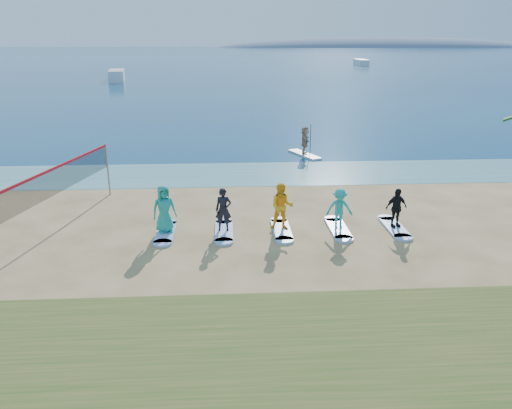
{
  "coord_description": "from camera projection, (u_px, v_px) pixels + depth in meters",
  "views": [
    {
      "loc": [
        -0.8,
        -16.25,
        7.35
      ],
      "look_at": [
        0.29,
        2.0,
        1.1
      ],
      "focal_mm": 35.0,
      "sensor_mm": 36.0,
      "label": 1
    }
  ],
  "objects": [
    {
      "name": "surfboard_3",
      "position": [
        338.0,
        229.0,
        19.79
      ],
      "size": [
        0.7,
        2.2,
        0.09
      ],
      "primitive_type": "cube",
      "color": "#97B8EA",
      "rests_on": "ground"
    },
    {
      "name": "student_0",
      "position": [
        164.0,
        209.0,
        19.09
      ],
      "size": [
        1.06,
        0.88,
        1.86
      ],
      "primitive_type": "imported",
      "rotation": [
        0.0,
        0.0,
        0.37
      ],
      "color": "teal",
      "rests_on": "surfboard_0"
    },
    {
      "name": "boat_offshore_b",
      "position": [
        361.0,
        65.0,
        124.26
      ],
      "size": [
        2.39,
        6.79,
        1.46
      ],
      "primitive_type": "cube",
      "rotation": [
        0.0,
        0.0,
        0.01
      ],
      "color": "silver",
      "rests_on": "ground"
    },
    {
      "name": "surfboard_2",
      "position": [
        281.0,
        230.0,
        19.66
      ],
      "size": [
        0.7,
        2.2,
        0.09
      ],
      "primitive_type": "cube",
      "color": "#97B8EA",
      "rests_on": "ground"
    },
    {
      "name": "ocean",
      "position": [
        227.0,
        57.0,
        168.9
      ],
      "size": [
        600.0,
        600.0,
        0.0
      ],
      "primitive_type": "plane",
      "color": "navy",
      "rests_on": "ground"
    },
    {
      "name": "surfboard_4",
      "position": [
        394.0,
        227.0,
        19.91
      ],
      "size": [
        0.7,
        2.2,
        0.09
      ],
      "primitive_type": "cube",
      "color": "#97B8EA",
      "rests_on": "ground"
    },
    {
      "name": "surfboard_0",
      "position": [
        166.0,
        232.0,
        19.4
      ],
      "size": [
        0.7,
        2.2,
        0.09
      ],
      "primitive_type": "cube",
      "color": "#97B8EA",
      "rests_on": "ground"
    },
    {
      "name": "shallow_water",
      "position": [
        242.0,
        174.0,
        27.69
      ],
      "size": [
        600.0,
        600.0,
        0.0
      ],
      "primitive_type": "plane",
      "color": "teal",
      "rests_on": "ground"
    },
    {
      "name": "student_1",
      "position": [
        223.0,
        210.0,
        19.24
      ],
      "size": [
        0.63,
        0.42,
        1.7
      ],
      "primitive_type": "imported",
      "rotation": [
        0.0,
        0.0,
        -0.03
      ],
      "color": "black",
      "rests_on": "surfboard_1"
    },
    {
      "name": "student_2",
      "position": [
        282.0,
        207.0,
        19.34
      ],
      "size": [
        0.98,
        0.81,
        1.85
      ],
      "primitive_type": "imported",
      "rotation": [
        0.0,
        0.0,
        -0.13
      ],
      "color": "#FFAF1A",
      "rests_on": "surfboard_2"
    },
    {
      "name": "student_4",
      "position": [
        396.0,
        208.0,
        19.64
      ],
      "size": [
        0.99,
        0.59,
        1.58
      ],
      "primitive_type": "imported",
      "rotation": [
        0.0,
        0.0,
        0.24
      ],
      "color": "black",
      "rests_on": "surfboard_4"
    },
    {
      "name": "ground",
      "position": [
        251.0,
        252.0,
        17.78
      ],
      "size": [
        600.0,
        600.0,
        0.0
      ],
      "primitive_type": "plane",
      "color": "tan",
      "rests_on": "ground"
    },
    {
      "name": "volleyball_net",
      "position": [
        53.0,
        182.0,
        19.34
      ],
      "size": [
        2.24,
        8.83,
        2.5
      ],
      "rotation": [
        0.0,
        0.0,
        -0.24
      ],
      "color": "gray",
      "rests_on": "ground"
    },
    {
      "name": "paddleboard",
      "position": [
        304.0,
        155.0,
        31.9
      ],
      "size": [
        1.83,
        3.03,
        0.12
      ],
      "primitive_type": "cube",
      "rotation": [
        0.0,
        0.0,
        0.41
      ],
      "color": "silver",
      "rests_on": "ground"
    },
    {
      "name": "surfboard_1",
      "position": [
        224.0,
        231.0,
        19.53
      ],
      "size": [
        0.7,
        2.2,
        0.09
      ],
      "primitive_type": "cube",
      "color": "#97B8EA",
      "rests_on": "ground"
    },
    {
      "name": "boat_offshore_a",
      "position": [
        117.0,
        81.0,
        82.68
      ],
      "size": [
        3.53,
        8.42,
        1.8
      ],
      "primitive_type": "cube",
      "rotation": [
        0.0,
        0.0,
        0.15
      ],
      "color": "silver",
      "rests_on": "ground"
    },
    {
      "name": "paddleboarder",
      "position": [
        305.0,
        140.0,
        31.6
      ],
      "size": [
        0.73,
        1.66,
        1.73
      ],
      "primitive_type": "imported",
      "rotation": [
        0.0,
        0.0,
        1.43
      ],
      "color": "tan",
      "rests_on": "paddleboard"
    },
    {
      "name": "student_3",
      "position": [
        339.0,
        208.0,
        19.51
      ],
      "size": [
        1.07,
        0.65,
        1.61
      ],
      "primitive_type": "imported",
      "rotation": [
        0.0,
        0.0,
        -0.05
      ],
      "color": "teal",
      "rests_on": "surfboard_3"
    },
    {
      "name": "island_ridge",
      "position": [
        381.0,
        47.0,
        306.47
      ],
      "size": [
        220.0,
        56.0,
        18.0
      ],
      "primitive_type": "ellipsoid",
      "color": "slate",
      "rests_on": "ground"
    }
  ]
}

